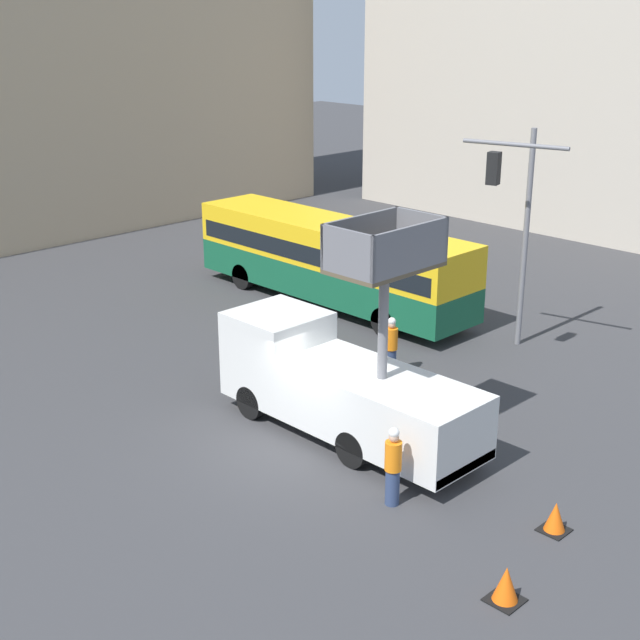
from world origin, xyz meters
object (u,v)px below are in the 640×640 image
utility_truck (340,382)px  traffic_light_pole (516,210)px  road_worker_near_truck (393,466)px  traffic_cone_mid_road (555,518)px  city_bus (331,256)px  traffic_cone_near_truck (506,585)px  road_worker_directing (391,347)px

utility_truck → traffic_light_pole: traffic_light_pole is taller
road_worker_near_truck → traffic_cone_mid_road: bearing=-170.8°
traffic_light_pole → utility_truck: bearing=-178.5°
city_bus → traffic_cone_mid_road: bearing=159.4°
utility_truck → road_worker_near_truck: size_ratio=3.99×
traffic_cone_near_truck → city_bus: bearing=55.3°
city_bus → road_worker_near_truck: city_bus is taller
traffic_light_pole → road_worker_directing: 5.59m
road_worker_near_truck → traffic_cone_mid_road: (1.63, -3.11, -0.63)m
road_worker_directing → city_bus: bearing=-158.3°
city_bus → traffic_light_pole: bearing=-169.9°
road_worker_directing → traffic_cone_mid_road: road_worker_directing is taller
road_worker_near_truck → traffic_cone_near_truck: road_worker_near_truck is taller
utility_truck → traffic_cone_mid_road: bearing=-89.9°
traffic_light_pole → road_worker_near_truck: (-9.39, -3.40, -3.70)m
traffic_light_pole → road_worker_directing: (-3.90, 1.44, -3.73)m
traffic_light_pole → road_worker_directing: size_ratio=3.82×
road_worker_directing → road_worker_near_truck: bearing=3.5°
utility_truck → road_worker_near_truck: (-1.61, -3.19, -0.52)m
traffic_light_pole → traffic_cone_mid_road: bearing=-140.0°
utility_truck → traffic_light_pole: (7.77, 0.21, 3.18)m
utility_truck → traffic_light_pole: 8.40m
utility_truck → road_worker_near_truck: 3.61m
city_bus → traffic_light_pole: (0.36, -7.48, 2.84)m
road_worker_near_truck → utility_truck: bearing=-45.2°
road_worker_near_truck → road_worker_directing: road_worker_near_truck is taller
road_worker_near_truck → traffic_cone_near_truck: 3.92m
city_bus → road_worker_directing: city_bus is taller
traffic_cone_mid_road → city_bus: bearing=62.1°
traffic_light_pole → road_worker_directing: bearing=159.7°
city_bus → traffic_cone_mid_road: (-7.40, -13.99, -1.49)m
road_worker_near_truck → road_worker_directing: bearing=-66.9°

